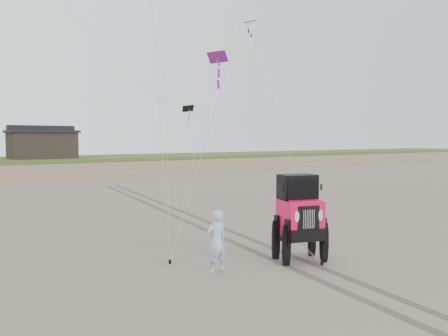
{
  "coord_description": "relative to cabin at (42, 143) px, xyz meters",
  "views": [
    {
      "loc": [
        -8.33,
        -10.37,
        3.68
      ],
      "look_at": [
        1.02,
        3.0,
        2.6
      ],
      "focal_mm": 35.0,
      "sensor_mm": 36.0,
      "label": 1
    }
  ],
  "objects": [
    {
      "name": "dune_ridge",
      "position": [
        -2.0,
        0.5,
        -2.42
      ],
      "size": [
        160.0,
        14.25,
        1.73
      ],
      "color": "#7A6B54",
      "rests_on": "ground"
    },
    {
      "name": "stake_main",
      "position": [
        -4.37,
        -36.06,
        -3.18
      ],
      "size": [
        0.08,
        0.08,
        0.12
      ],
      "primitive_type": "cylinder",
      "color": "black",
      "rests_on": "ground"
    },
    {
      "name": "ground",
      "position": [
        -2.0,
        -37.0,
        -3.24
      ],
      "size": [
        160.0,
        160.0,
        0.0
      ],
      "primitive_type": "plane",
      "color": "#6B6054",
      "rests_on": "ground"
    },
    {
      "name": "tire_tracks",
      "position": [
        0.0,
        -29.0,
        -3.23
      ],
      "size": [
        5.22,
        29.74,
        0.01
      ],
      "color": "#4C443D",
      "rests_on": "ground"
    },
    {
      "name": "man",
      "position": [
        -3.69,
        -37.52,
        -2.37
      ],
      "size": [
        0.65,
        0.43,
        1.74
      ],
      "primitive_type": "imported",
      "rotation": [
        0.0,
        0.0,
        3.17
      ],
      "color": "#88BDD2",
      "rests_on": "ground"
    },
    {
      "name": "stake_aux",
      "position": [
        -0.82,
        -38.76,
        -3.18
      ],
      "size": [
        0.08,
        0.08,
        0.12
      ],
      "primitive_type": "cylinder",
      "color": "black",
      "rests_on": "ground"
    },
    {
      "name": "jeep",
      "position": [
        -1.01,
        -38.04,
        -2.19
      ],
      "size": [
        4.03,
        6.08,
        2.09
      ],
      "primitive_type": null,
      "rotation": [
        0.0,
        0.0,
        -0.31
      ],
      "color": "#E10B4D",
      "rests_on": "ground"
    },
    {
      "name": "kite_flock",
      "position": [
        1.5,
        -28.41,
        6.98
      ],
      "size": [
        9.12,
        9.98,
        10.28
      ],
      "color": "black",
      "rests_on": "ground"
    },
    {
      "name": "cabin",
      "position": [
        0.0,
        0.0,
        0.0
      ],
      "size": [
        6.4,
        5.4,
        3.35
      ],
      "color": "black",
      "rests_on": "dune_ridge"
    }
  ]
}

